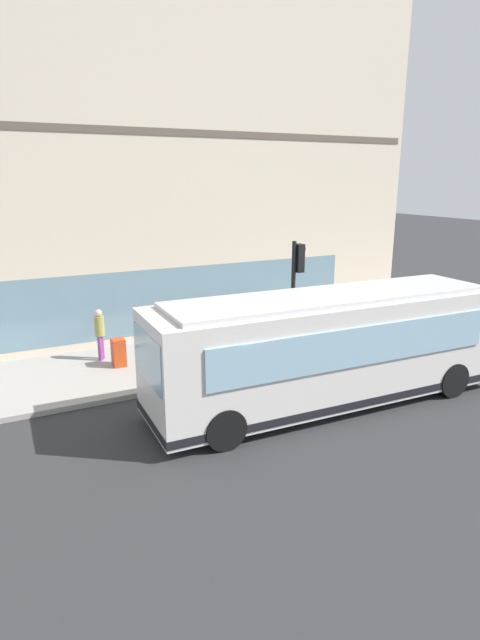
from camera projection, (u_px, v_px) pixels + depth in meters
name	position (u px, v px, depth m)	size (l,w,h in m)	color
ground	(262.00, 417.00, 13.46)	(120.00, 120.00, 0.00)	#2D2D30
sidewalk_curb	(192.00, 357.00, 17.67)	(4.63, 40.00, 0.15)	#9E9991
building_corner	(131.00, 157.00, 21.37)	(8.18, 21.67, 13.68)	beige
city_bus_nearside	(329.00, 349.00, 13.92)	(2.83, 10.11, 3.07)	silver
traffic_light_near_corner	(297.00, 278.00, 16.58)	(0.32, 0.49, 3.94)	black
fire_hydrant	(247.00, 335.00, 18.70)	(0.35, 0.35, 0.74)	red
pedestrian_near_building_entrance	(100.00, 331.00, 16.99)	(0.32, 0.32, 1.71)	#8C3F8C
pedestrian_by_light_pole	(191.00, 328.00, 17.52)	(0.32, 0.32, 1.63)	black
newspaper_vending_box	(119.00, 352.00, 16.56)	(0.44, 0.43, 0.90)	#BF3F19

